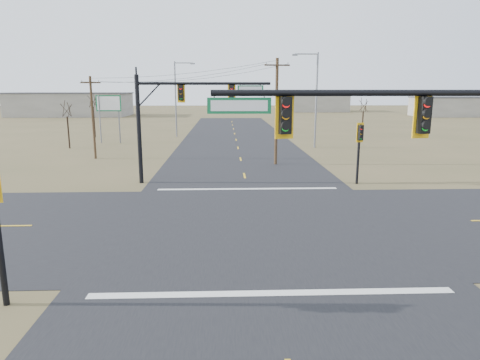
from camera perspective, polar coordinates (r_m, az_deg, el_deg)
The scene contains 19 objects.
ground at distance 21.46m, azimuth 2.09°, elevation -5.83°, with size 320.00×320.00×0.00m, color brown.
road_ew at distance 21.45m, azimuth 2.09°, elevation -5.80°, with size 160.00×14.00×0.02m, color black.
road_ns at distance 21.45m, azimuth 2.09°, elevation -5.80°, with size 14.00×160.00×0.02m, color black.
stop_bar_near at distance 14.51m, azimuth 4.29°, elevation -14.80°, with size 12.00×0.40×0.01m, color silver.
stop_bar_far at distance 28.67m, azimuth 1.01°, elevation -1.18°, with size 12.00×0.40×0.01m, color silver.
mast_arm_near at distance 13.63m, azimuth 24.15°, elevation 4.99°, with size 10.34×0.50×7.07m.
mast_arm_far at distance 30.36m, azimuth -8.08°, elevation 9.74°, with size 9.33×0.52×7.56m.
pedestal_signal_ne at distance 30.80m, azimuth 15.69°, elevation 5.24°, with size 0.66×0.57×4.35m.
utility_pole_near at distance 37.81m, azimuth 4.88°, elevation 9.25°, with size 2.23×0.51×9.18m.
utility_pole_far at distance 43.27m, azimuth -19.05°, elevation 8.09°, with size 1.91×0.22×7.78m.
highway_sign at distance 55.65m, azimuth -17.08°, elevation 9.01°, with size 3.12×0.39×5.87m.
streetlight_a at distance 49.63m, azimuth 9.89°, elevation 11.10°, with size 2.95×0.33×10.58m.
streetlight_c at distance 61.20m, azimuth -8.39°, elevation 11.15°, with size 2.89×0.40×10.31m.
bare_tree_a at distance 52.03m, azimuth -22.13°, elevation 8.81°, with size 2.39×2.39×5.63m.
bare_tree_b at distance 63.26m, azimuth -19.05°, elevation 10.05°, with size 2.69×2.69×6.40m.
bare_tree_c at distance 60.80m, azimuth 16.16°, elevation 9.62°, with size 3.05×3.05×5.78m.
warehouse_left at distance 116.95m, azimuth -21.58°, elevation 9.31°, with size 28.00×14.00×5.50m, color #A09B8E.
warehouse_mid at distance 133.10m, azimuth 9.57°, elevation 10.09°, with size 20.00×12.00×5.00m, color #A09B8E.
warehouse_right at distance 119.65m, azimuth 26.45°, elevation 8.70°, with size 18.00×10.00×4.50m, color #A09B8E.
Camera 1 is at (-1.51, -20.37, 6.57)m, focal length 32.00 mm.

